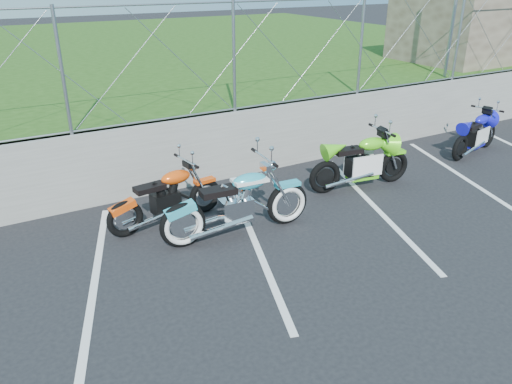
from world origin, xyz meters
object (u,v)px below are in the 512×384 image
sportbike_green (362,164)px  sportbike_blue (476,135)px  cruiser_turquoise (239,205)px  naked_orange (168,199)px

sportbike_green → sportbike_blue: (3.46, 0.21, -0.05)m
sportbike_green → sportbike_blue: 3.47m
cruiser_turquoise → naked_orange: cruiser_turquoise is taller
cruiser_turquoise → sportbike_blue: (6.31, 0.70, -0.06)m
naked_orange → sportbike_green: (3.66, -0.39, 0.04)m
naked_orange → sportbike_blue: 7.12m
sportbike_green → naked_orange: bearing=-177.6°
cruiser_turquoise → sportbike_green: 2.90m
sportbike_green → sportbike_blue: size_ratio=1.13×
naked_orange → sportbike_green: 3.68m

